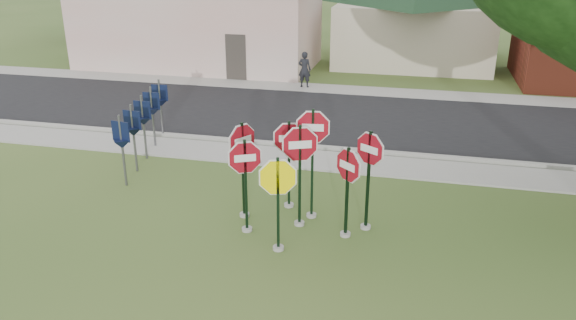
% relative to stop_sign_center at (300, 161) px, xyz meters
% --- Properties ---
extents(ground, '(120.00, 120.00, 0.00)m').
position_rel_stop_sign_center_xyz_m(ground, '(-0.10, -1.36, -1.61)').
color(ground, '#324F1D').
rests_on(ground, ground).
extents(sidewalk_near, '(60.00, 1.60, 0.06)m').
position_rel_stop_sign_center_xyz_m(sidewalk_near, '(-0.10, 4.14, -1.58)').
color(sidewalk_near, gray).
rests_on(sidewalk_near, ground).
extents(road, '(60.00, 7.00, 0.04)m').
position_rel_stop_sign_center_xyz_m(road, '(-0.10, 8.64, -1.59)').
color(road, black).
rests_on(road, ground).
extents(sidewalk_far, '(60.00, 1.60, 0.06)m').
position_rel_stop_sign_center_xyz_m(sidewalk_far, '(-0.10, 12.94, -1.58)').
color(sidewalk_far, gray).
rests_on(sidewalk_far, ground).
extents(curb, '(60.00, 0.20, 0.14)m').
position_rel_stop_sign_center_xyz_m(curb, '(-0.10, 5.14, -1.54)').
color(curb, gray).
rests_on(curb, ground).
extents(stop_sign_center, '(1.05, 0.46, 2.58)m').
position_rel_stop_sign_center_xyz_m(stop_sign_center, '(0.00, 0.00, 0.00)').
color(stop_sign_center, gray).
rests_on(stop_sign_center, ground).
extents(stop_sign_yellow, '(1.06, 0.34, 2.25)m').
position_rel_stop_sign_center_xyz_m(stop_sign_yellow, '(-0.20, -1.22, -0.26)').
color(stop_sign_yellow, gray).
rests_on(stop_sign_yellow, ground).
extents(stop_sign_left, '(0.94, 0.48, 2.32)m').
position_rel_stop_sign_center_xyz_m(stop_sign_left, '(-1.11, -0.57, -0.20)').
color(stop_sign_left, gray).
rests_on(stop_sign_left, ground).
extents(stop_sign_right, '(0.79, 0.70, 2.23)m').
position_rel_stop_sign_center_xyz_m(stop_sign_right, '(1.13, -0.27, -0.27)').
color(stop_sign_right, gray).
rests_on(stop_sign_right, ground).
extents(stop_sign_back_right, '(1.07, 0.24, 2.82)m').
position_rel_stop_sign_center_xyz_m(stop_sign_back_right, '(0.19, 0.47, 0.16)').
color(stop_sign_back_right, gray).
rests_on(stop_sign_back_right, ground).
extents(stop_sign_back_left, '(1.01, 0.35, 2.35)m').
position_rel_stop_sign_center_xyz_m(stop_sign_back_left, '(-0.47, 0.90, -0.18)').
color(stop_sign_back_left, gray).
rests_on(stop_sign_back_left, ground).
extents(stop_sign_far_right, '(0.87, 0.59, 2.48)m').
position_rel_stop_sign_center_xyz_m(stop_sign_far_right, '(1.54, 0.19, -0.09)').
color(stop_sign_far_right, gray).
rests_on(stop_sign_far_right, ground).
extents(stop_sign_far_left, '(0.56, 0.93, 2.49)m').
position_rel_stop_sign_center_xyz_m(stop_sign_far_left, '(-1.39, 0.12, -0.07)').
color(stop_sign_far_left, gray).
rests_on(stop_sign_far_left, ground).
extents(route_sign_row, '(1.43, 4.63, 2.00)m').
position_rel_stop_sign_center_xyz_m(route_sign_row, '(-5.50, 3.14, -0.39)').
color(route_sign_row, '#59595E').
rests_on(route_sign_row, ground).
extents(building_stucco, '(12.20, 6.20, 4.20)m').
position_rel_stop_sign_center_xyz_m(building_stucco, '(-9.10, 16.64, 0.54)').
color(building_stucco, beige).
rests_on(building_stucco, ground).
extents(pedestrian, '(0.62, 0.43, 1.61)m').
position_rel_stop_sign_center_xyz_m(pedestrian, '(-2.64, 12.97, -0.75)').
color(pedestrian, black).
rests_on(pedestrian, sidewalk_far).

